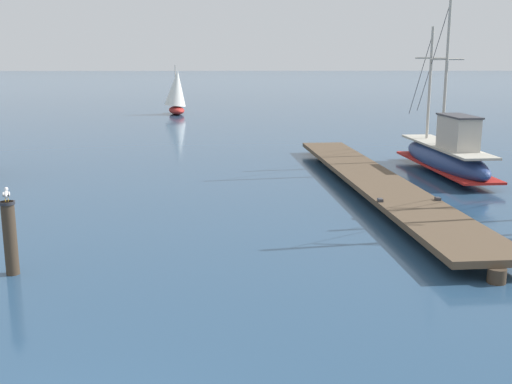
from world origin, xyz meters
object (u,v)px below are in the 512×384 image
Objects in this scene: mooring_piling at (10,236)px; perched_seagull at (6,194)px; fishing_boat_0 at (446,155)px; distant_sailboat at (176,93)px.

perched_seagull is at bearing -71.75° from mooring_piling.
fishing_boat_0 reaches higher than distant_sailboat.
mooring_piling is at bearing -139.00° from fishing_boat_0.
distant_sailboat is at bearing 90.45° from mooring_piling.
perched_seagull is (0.00, -0.01, 0.86)m from mooring_piling.
fishing_boat_0 reaches higher than mooring_piling.
fishing_boat_0 is at bearing -63.69° from distant_sailboat.
mooring_piling is at bearing 108.25° from perched_seagull.
fishing_boat_0 is 28.06m from distant_sailboat.
perched_seagull is 0.10× the size of distant_sailboat.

